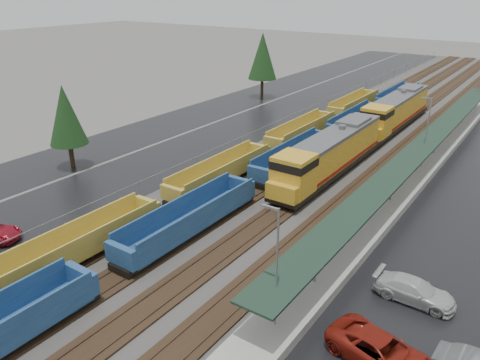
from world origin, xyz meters
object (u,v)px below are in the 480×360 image
(locomotive_trail, at_px, (395,111))
(well_string_blue, at_px, (251,184))
(parked_car_east_b, at_px, (382,352))
(well_string_yellow, at_px, (161,204))
(parked_car_east_c, at_px, (415,291))
(locomotive_lead, at_px, (329,154))

(locomotive_trail, distance_m, well_string_blue, 29.55)
(well_string_blue, distance_m, parked_car_east_b, 22.08)
(well_string_yellow, bearing_deg, parked_car_east_c, 1.56)
(parked_car_east_b, distance_m, parked_car_east_c, 6.45)
(locomotive_lead, bearing_deg, locomotive_trail, 90.00)
(locomotive_trail, distance_m, parked_car_east_c, 38.86)
(locomotive_lead, xyz_separation_m, parked_car_east_c, (13.16, -15.52, -1.80))
(parked_car_east_b, relative_size, parked_car_east_c, 1.18)
(locomotive_lead, relative_size, parked_car_east_b, 3.57)
(well_string_blue, relative_size, parked_car_east_c, 20.42)
(locomotive_lead, relative_size, locomotive_trail, 1.00)
(locomotive_trail, bearing_deg, parked_car_east_c, -70.18)
(locomotive_trail, bearing_deg, well_string_blue, -97.79)
(parked_car_east_b, bearing_deg, locomotive_lead, 44.62)
(locomotive_lead, distance_m, well_string_yellow, 18.02)
(well_string_yellow, xyz_separation_m, well_string_blue, (4.00, 7.85, 0.06))
(locomotive_trail, relative_size, parked_car_east_c, 4.20)
(well_string_blue, bearing_deg, parked_car_east_b, -38.43)
(parked_car_east_b, xyz_separation_m, parked_car_east_c, (-0.13, 6.45, -0.09))
(locomotive_lead, bearing_deg, well_string_blue, -115.88)
(well_string_yellow, distance_m, parked_car_east_b, 22.09)
(well_string_yellow, bearing_deg, well_string_blue, 62.99)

